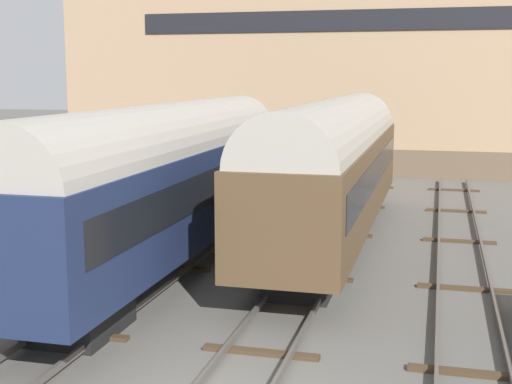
{
  "coord_description": "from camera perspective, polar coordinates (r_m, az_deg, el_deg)",
  "views": [
    {
      "loc": [
        3.59,
        -11.32,
        6.04
      ],
      "look_at": [
        -2.22,
        11.19,
        2.2
      ],
      "focal_mm": 50.0,
      "sensor_mm": 36.0,
      "label": 1
    }
  ],
  "objects": [
    {
      "name": "train_car_navy",
      "position": [
        21.89,
        -7.21,
        1.22
      ],
      "size": [
        2.95,
        17.31,
        5.19
      ],
      "color": "black",
      "rests_on": "ground"
    },
    {
      "name": "track_left",
      "position": [
        15.08,
        -19.78,
        -14.22
      ],
      "size": [
        2.6,
        60.0,
        0.26
      ],
      "color": "#4C4742",
      "rests_on": "ground"
    },
    {
      "name": "train_car_brown",
      "position": [
        25.34,
        6.23,
        2.33
      ],
      "size": [
        3.07,
        18.1,
        5.21
      ],
      "color": "black",
      "rests_on": "ground"
    },
    {
      "name": "warehouse_building",
      "position": [
        49.67,
        9.03,
        11.91
      ],
      "size": [
        37.84,
        13.79,
        16.66
      ],
      "color": "brown",
      "rests_on": "ground"
    }
  ]
}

